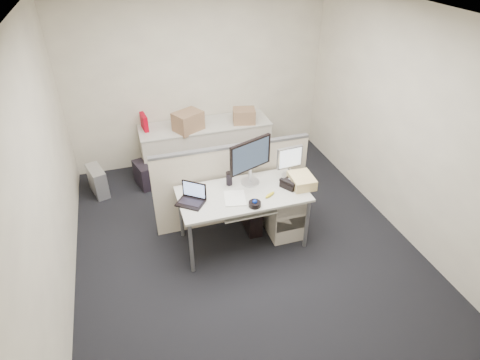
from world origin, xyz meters
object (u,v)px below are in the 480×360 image
object	(u,v)px
monitor_main	(250,162)
desk	(243,198)
desk_phone	(291,183)
laptop	(190,195)

from	to	relation	value
monitor_main	desk	bearing A→B (deg)	-151.10
desk	desk_phone	distance (m)	0.61
desk	monitor_main	size ratio (longest dim) A/B	2.60
monitor_main	laptop	xyz separation A→B (m)	(-0.77, -0.20, -0.18)
monitor_main	laptop	distance (m)	0.82
monitor_main	laptop	bearing A→B (deg)	173.27
monitor_main	laptop	world-z (taller)	monitor_main
monitor_main	desk_phone	xyz separation A→B (m)	(0.45, -0.20, -0.25)
desk	laptop	xyz separation A→B (m)	(-0.62, -0.02, 0.18)
desk	monitor_main	bearing A→B (deg)	50.19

